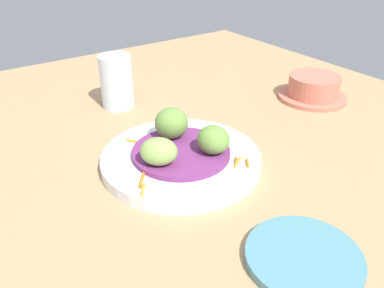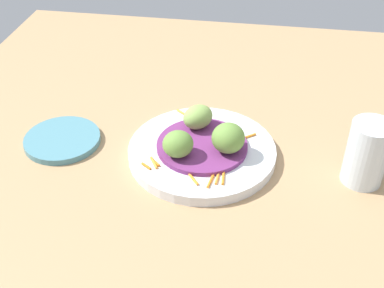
{
  "view_description": "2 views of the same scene",
  "coord_description": "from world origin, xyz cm",
  "px_view_note": "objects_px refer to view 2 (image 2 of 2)",
  "views": [
    {
      "loc": [
        45.52,
        -28.85,
        33.91
      ],
      "look_at": [
        4.12,
        0.23,
        4.83
      ],
      "focal_mm": 36.92,
      "sensor_mm": 36.0,
      "label": 1
    },
    {
      "loc": [
        -4.41,
        60.63,
        51.84
      ],
      "look_at": [
        5.55,
        -0.5,
        5.2
      ],
      "focal_mm": 46.81,
      "sensor_mm": 36.0,
      "label": 2
    }
  ],
  "objects_px": {
    "side_plate_small": "(62,140)",
    "water_glass": "(367,151)",
    "guac_scoop_left": "(198,117)",
    "guac_scoop_center": "(178,144)",
    "main_plate": "(202,152)",
    "guac_scoop_right": "(231,138)"
  },
  "relations": [
    {
      "from": "guac_scoop_left",
      "to": "guac_scoop_right",
      "type": "height_order",
      "value": "guac_scoop_right"
    },
    {
      "from": "main_plate",
      "to": "water_glass",
      "type": "distance_m",
      "value": 0.25
    },
    {
      "from": "main_plate",
      "to": "side_plate_small",
      "type": "bearing_deg",
      "value": 0.09
    },
    {
      "from": "guac_scoop_left",
      "to": "side_plate_small",
      "type": "relative_size",
      "value": 0.41
    },
    {
      "from": "side_plate_small",
      "to": "water_glass",
      "type": "distance_m",
      "value": 0.48
    },
    {
      "from": "guac_scoop_center",
      "to": "side_plate_small",
      "type": "xyz_separation_m",
      "value": [
        0.2,
        -0.03,
        -0.04
      ]
    },
    {
      "from": "side_plate_small",
      "to": "guac_scoop_left",
      "type": "bearing_deg",
      "value": -168.42
    },
    {
      "from": "guac_scoop_right",
      "to": "water_glass",
      "type": "height_order",
      "value": "water_glass"
    },
    {
      "from": "guac_scoop_center",
      "to": "water_glass",
      "type": "bearing_deg",
      "value": -175.57
    },
    {
      "from": "guac_scoop_right",
      "to": "side_plate_small",
      "type": "xyz_separation_m",
      "value": [
        0.28,
        -0.01,
        -0.04
      ]
    },
    {
      "from": "main_plate",
      "to": "guac_scoop_right",
      "type": "bearing_deg",
      "value": 166.9
    },
    {
      "from": "main_plate",
      "to": "guac_scoop_center",
      "type": "xyz_separation_m",
      "value": [
        0.03,
        0.03,
        0.04
      ]
    },
    {
      "from": "main_plate",
      "to": "guac_scoop_right",
      "type": "xyz_separation_m",
      "value": [
        -0.05,
        0.01,
        0.04
      ]
    },
    {
      "from": "guac_scoop_left",
      "to": "guac_scoop_center",
      "type": "height_order",
      "value": "guac_scoop_center"
    },
    {
      "from": "guac_scoop_left",
      "to": "guac_scoop_center",
      "type": "bearing_deg",
      "value": 76.9
    },
    {
      "from": "guac_scoop_right",
      "to": "water_glass",
      "type": "bearing_deg",
      "value": 179.39
    },
    {
      "from": "water_glass",
      "to": "guac_scoop_left",
      "type": "bearing_deg",
      "value": -12.54
    },
    {
      "from": "guac_scoop_center",
      "to": "side_plate_small",
      "type": "bearing_deg",
      "value": -9.49
    },
    {
      "from": "main_plate",
      "to": "guac_scoop_right",
      "type": "distance_m",
      "value": 0.06
    },
    {
      "from": "main_plate",
      "to": "guac_scoop_left",
      "type": "distance_m",
      "value": 0.06
    },
    {
      "from": "main_plate",
      "to": "guac_scoop_center",
      "type": "bearing_deg",
      "value": 46.9
    },
    {
      "from": "water_glass",
      "to": "side_plate_small",
      "type": "bearing_deg",
      "value": -1.48
    }
  ]
}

